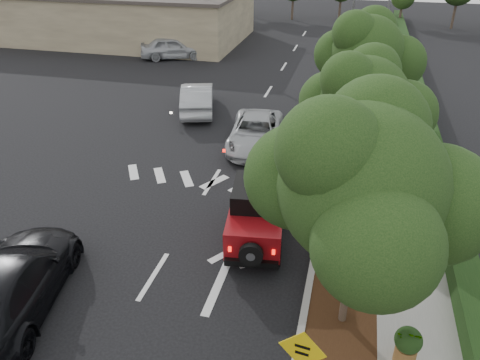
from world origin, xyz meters
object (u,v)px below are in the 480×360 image
(black_suv_oncoming, at_px, (10,284))
(speed_hump_sign, at_px, (302,358))
(red_jeep, at_px, (257,212))
(silver_suv_ahead, at_px, (256,132))

(black_suv_oncoming, bearing_deg, speed_hump_sign, 159.63)
(red_jeep, distance_m, black_suv_oncoming, 7.48)
(red_jeep, height_order, speed_hump_sign, speed_hump_sign)
(red_jeep, relative_size, silver_suv_ahead, 0.78)
(silver_suv_ahead, distance_m, black_suv_oncoming, 12.66)
(silver_suv_ahead, height_order, speed_hump_sign, speed_hump_sign)
(silver_suv_ahead, relative_size, black_suv_oncoming, 0.88)
(red_jeep, xyz_separation_m, black_suv_oncoming, (-5.71, -4.83, -0.16))
(red_jeep, height_order, black_suv_oncoming, red_jeep)
(speed_hump_sign, bearing_deg, black_suv_oncoming, 179.08)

